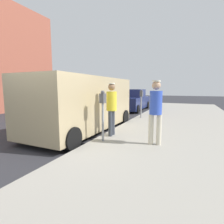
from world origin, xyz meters
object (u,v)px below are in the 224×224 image
Objects in this scene: parking_meter_far at (141,99)px; parked_sedan_ahead at (132,101)px; pedestrian_in_yellow at (112,106)px; pedestrian_in_blue at (156,108)px; parked_van at (84,103)px; parking_meter_near at (103,107)px.

parked_sedan_ahead is at bearing 112.90° from parking_meter_far.
pedestrian_in_yellow is 1.57m from pedestrian_in_blue.
parked_van is (-1.48, 0.61, -0.01)m from pedestrian_in_yellow.
pedestrian_in_blue is 0.41× the size of parked_sedan_ahead.
parking_meter_near is at bearing -169.19° from pedestrian_in_blue.
pedestrian_in_blue is 3.17m from parked_van.
pedestrian_in_blue is (1.50, 0.29, 0.01)m from parking_meter_near.
pedestrian_in_yellow is at bearing -22.53° from parked_van.
pedestrian_in_blue reaches higher than parking_meter_far.
pedestrian_in_blue is at bearing -15.07° from pedestrian_in_yellow.
parked_sedan_ahead is (-1.80, 4.26, -0.43)m from parking_meter_far.
parking_meter_near and parking_meter_far have the same top height.
pedestrian_in_blue is (1.51, -0.41, 0.03)m from pedestrian_in_yellow.
parking_meter_near is 0.85× the size of pedestrian_in_blue.
pedestrian_in_yellow is at bearing -77.66° from parked_sedan_ahead.
parked_sedan_ahead is at bearing 92.27° from parked_van.
pedestrian_in_blue is (1.50, -4.28, 0.01)m from parking_meter_far.
parking_meter_near is at bearing -78.48° from parked_sedan_ahead.
parking_meter_near is 0.69m from pedestrian_in_yellow.
pedestrian_in_blue reaches higher than pedestrian_in_yellow.
parked_sedan_ahead is (-1.80, 8.83, -0.43)m from parking_meter_near.
parking_meter_near is at bearing -41.07° from parked_van.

